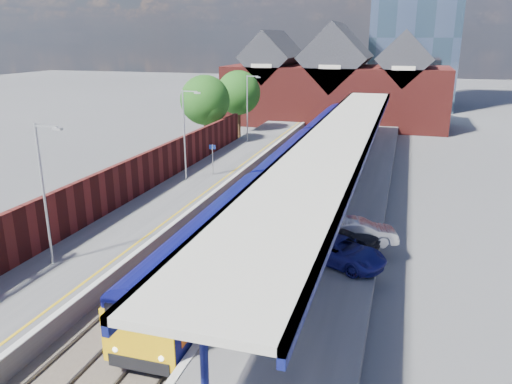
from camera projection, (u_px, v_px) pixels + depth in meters
The scene contains 21 objects.
ground at pixel (289, 173), 45.33m from camera, with size 240.00×240.00×0.00m, color #5B5B5E.
ballast_bed at pixel (258, 206), 36.18m from camera, with size 6.00×76.00×0.06m, color #473D33.
rails at pixel (258, 205), 36.15m from camera, with size 4.51×76.00×0.14m.
left_platform at pixel (188, 194), 37.55m from camera, with size 5.00×76.00×1.00m, color #565659.
right_platform at pixel (341, 208), 34.39m from camera, with size 6.00×76.00×1.00m, color #565659.
coping_left at pixel (217, 190), 36.75m from camera, with size 0.30×76.00×0.05m, color silver.
coping_right at pixel (301, 197), 35.01m from camera, with size 0.30×76.00×0.05m, color silver.
yellow_line at pixel (209, 189), 36.92m from camera, with size 0.14×76.00×0.01m, color yellow.
train at pixel (312, 144), 47.15m from camera, with size 2.91×65.92×3.45m.
canopy at pixel (341, 135), 34.90m from camera, with size 4.50×52.00×4.48m.
lamp_post_b at pixel (45, 186), 23.65m from camera, with size 1.48×0.18×7.00m.
lamp_post_c at pixel (186, 130), 38.28m from camera, with size 1.48×0.18×7.00m.
lamp_post_d at pixel (248, 104), 52.92m from camera, with size 1.48×0.18×7.00m.
platform_sign at pixel (213, 154), 40.42m from camera, with size 0.55×0.08×2.50m.
brick_wall at pixel (107, 190), 31.77m from camera, with size 0.35×50.00×3.86m.
station_building at pixel (335, 85), 69.33m from camera, with size 30.00×12.12×13.78m.
tree_near at pixel (206, 102), 51.99m from camera, with size 5.20×5.20×8.10m.
tree_far at pixel (239, 94), 59.03m from camera, with size 5.20×5.20×8.10m.
parked_car_silver at pixel (359, 231), 27.05m from camera, with size 1.44×4.14×1.36m, color silver.
parked_car_dark at pixel (338, 232), 27.05m from camera, with size 1.85×4.54×1.32m, color black.
parked_car_blue at pixel (339, 251), 24.67m from camera, with size 2.20×4.77×1.32m, color navy.
Camera 1 is at (9.75, -12.82, 11.75)m, focal length 35.00 mm.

